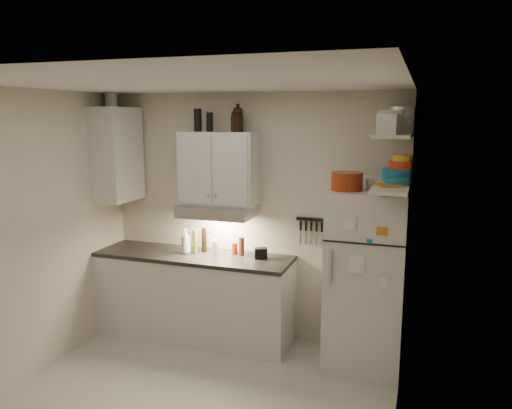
% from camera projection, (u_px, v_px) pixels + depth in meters
% --- Properties ---
extents(floor, '(3.20, 3.00, 0.02)m').
position_uv_depth(floor, '(193.00, 406.00, 4.13)').
color(floor, '#B6B2A8').
rests_on(floor, ground).
extents(ceiling, '(3.20, 3.00, 0.02)m').
position_uv_depth(ceiling, '(185.00, 81.00, 3.67)').
color(ceiling, white).
rests_on(ceiling, ground).
extents(back_wall, '(3.20, 0.02, 2.60)m').
position_uv_depth(back_wall, '(252.00, 217.00, 5.31)').
color(back_wall, beige).
rests_on(back_wall, ground).
extents(left_wall, '(0.02, 3.00, 2.60)m').
position_uv_depth(left_wall, '(25.00, 237.00, 4.41)').
color(left_wall, beige).
rests_on(left_wall, ground).
extents(right_wall, '(0.02, 3.00, 2.60)m').
position_uv_depth(right_wall, '(403.00, 274.00, 3.39)').
color(right_wall, beige).
rests_on(right_wall, ground).
extents(base_cabinet, '(2.10, 0.60, 0.88)m').
position_uv_depth(base_cabinet, '(194.00, 297.00, 5.34)').
color(base_cabinet, silver).
rests_on(base_cabinet, floor).
extents(countertop, '(2.10, 0.62, 0.04)m').
position_uv_depth(countertop, '(194.00, 256.00, 5.26)').
color(countertop, black).
rests_on(countertop, base_cabinet).
extents(upper_cabinet, '(0.80, 0.33, 0.75)m').
position_uv_depth(upper_cabinet, '(219.00, 168.00, 5.15)').
color(upper_cabinet, silver).
rests_on(upper_cabinet, back_wall).
extents(side_cabinet, '(0.33, 0.55, 1.00)m').
position_uv_depth(side_cabinet, '(117.00, 154.00, 5.36)').
color(side_cabinet, silver).
rests_on(side_cabinet, left_wall).
extents(range_hood, '(0.76, 0.46, 0.12)m').
position_uv_depth(range_hood, '(217.00, 211.00, 5.16)').
color(range_hood, silver).
rests_on(range_hood, back_wall).
extents(fridge, '(0.70, 0.68, 1.70)m').
position_uv_depth(fridge, '(366.00, 279.00, 4.66)').
color(fridge, silver).
rests_on(fridge, floor).
extents(shelf_hi, '(0.30, 0.95, 0.03)m').
position_uv_depth(shelf_hi, '(394.00, 135.00, 4.24)').
color(shelf_hi, silver).
rests_on(shelf_hi, right_wall).
extents(shelf_lo, '(0.30, 0.95, 0.03)m').
position_uv_depth(shelf_lo, '(392.00, 186.00, 4.31)').
color(shelf_lo, silver).
rests_on(shelf_lo, right_wall).
extents(knife_strip, '(0.42, 0.02, 0.03)m').
position_uv_depth(knife_strip, '(316.00, 220.00, 5.06)').
color(knife_strip, black).
rests_on(knife_strip, back_wall).
extents(dutch_oven, '(0.32, 0.32, 0.16)m').
position_uv_depth(dutch_oven, '(347.00, 181.00, 4.47)').
color(dutch_oven, maroon).
rests_on(dutch_oven, fridge).
extents(book_stack, '(0.28, 0.31, 0.09)m').
position_uv_depth(book_stack, '(388.00, 189.00, 4.23)').
color(book_stack, '#C57018').
rests_on(book_stack, fridge).
extents(spice_jar, '(0.07, 0.07, 0.10)m').
position_uv_depth(spice_jar, '(370.00, 184.00, 4.51)').
color(spice_jar, silver).
rests_on(spice_jar, fridge).
extents(stock_pot, '(0.38, 0.38, 0.22)m').
position_uv_depth(stock_pot, '(404.00, 119.00, 4.53)').
color(stock_pot, silver).
rests_on(stock_pot, shelf_hi).
extents(tin_a, '(0.21, 0.19, 0.19)m').
position_uv_depth(tin_a, '(391.00, 122.00, 4.17)').
color(tin_a, '#AAAAAD').
rests_on(tin_a, shelf_hi).
extents(tin_b, '(0.20, 0.20, 0.16)m').
position_uv_depth(tin_b, '(390.00, 124.00, 3.89)').
color(tin_b, '#AAAAAD').
rests_on(tin_b, shelf_hi).
extents(bowl_teal, '(0.28, 0.28, 0.11)m').
position_uv_depth(bowl_teal, '(398.00, 175.00, 4.55)').
color(bowl_teal, teal).
rests_on(bowl_teal, shelf_lo).
extents(bowl_orange, '(0.23, 0.23, 0.07)m').
position_uv_depth(bowl_orange, '(402.00, 165.00, 4.52)').
color(bowl_orange, red).
rests_on(bowl_orange, bowl_teal).
extents(bowl_yellow, '(0.18, 0.18, 0.06)m').
position_uv_depth(bowl_yellow, '(402.00, 158.00, 4.51)').
color(bowl_yellow, gold).
rests_on(bowl_yellow, bowl_orange).
extents(plates, '(0.25, 0.25, 0.05)m').
position_uv_depth(plates, '(396.00, 182.00, 4.30)').
color(plates, teal).
rests_on(plates, shelf_lo).
extents(growler_a, '(0.10, 0.10, 0.22)m').
position_uv_depth(growler_a, '(235.00, 121.00, 5.08)').
color(growler_a, black).
rests_on(growler_a, upper_cabinet).
extents(growler_b, '(0.14, 0.14, 0.26)m').
position_uv_depth(growler_b, '(238.00, 119.00, 4.96)').
color(growler_b, black).
rests_on(growler_b, upper_cabinet).
extents(thermos_a, '(0.09, 0.09, 0.19)m').
position_uv_depth(thermos_a, '(210.00, 122.00, 5.07)').
color(thermos_a, black).
rests_on(thermos_a, upper_cabinet).
extents(thermos_b, '(0.10, 0.10, 0.23)m').
position_uv_depth(thermos_b, '(198.00, 120.00, 5.08)').
color(thermos_b, black).
rests_on(thermos_b, upper_cabinet).
extents(side_jar, '(0.16, 0.16, 0.17)m').
position_uv_depth(side_jar, '(111.00, 99.00, 5.30)').
color(side_jar, silver).
rests_on(side_jar, side_cabinet).
extents(soap_bottle, '(0.13, 0.13, 0.30)m').
position_uv_depth(soap_bottle, '(186.00, 240.00, 5.27)').
color(soap_bottle, silver).
rests_on(soap_bottle, countertop).
extents(pepper_mill, '(0.08, 0.08, 0.19)m').
position_uv_depth(pepper_mill, '(241.00, 246.00, 5.20)').
color(pepper_mill, maroon).
rests_on(pepper_mill, countertop).
extents(oil_bottle, '(0.06, 0.06, 0.26)m').
position_uv_depth(oil_bottle, '(195.00, 241.00, 5.27)').
color(oil_bottle, '#5E741D').
rests_on(oil_bottle, countertop).
extents(vinegar_bottle, '(0.06, 0.06, 0.26)m').
position_uv_depth(vinegar_bottle, '(204.00, 240.00, 5.33)').
color(vinegar_bottle, black).
rests_on(vinegar_bottle, countertop).
extents(clear_bottle, '(0.06, 0.06, 0.17)m').
position_uv_depth(clear_bottle, '(215.00, 248.00, 5.20)').
color(clear_bottle, silver).
rests_on(clear_bottle, countertop).
extents(red_jar, '(0.08, 0.08, 0.13)m').
position_uv_depth(red_jar, '(235.00, 249.00, 5.24)').
color(red_jar, maroon).
rests_on(red_jar, countertop).
extents(caddy, '(0.15, 0.13, 0.11)m').
position_uv_depth(caddy, '(261.00, 253.00, 5.10)').
color(caddy, black).
rests_on(caddy, countertop).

